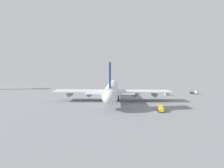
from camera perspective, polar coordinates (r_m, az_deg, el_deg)
ground_plane at (r=113.00m, az=-0.00°, el=-4.51°), size 291.45×291.45×0.00m
cargo_airplane at (r=111.87m, az=-0.01°, el=-1.45°), size 72.86×62.28×19.81m
fuel_truck at (r=145.68m, az=6.27°, el=-2.15°), size 3.91×5.47×2.50m
pushback_tractor at (r=84.14m, az=13.54°, el=-6.75°), size 5.05×2.62×2.50m
baggage_tug at (r=152.04m, az=22.14°, el=-2.21°), size 5.26×5.29×2.21m
cargo_container_fore at (r=137.77m, az=15.20°, el=-2.77°), size 2.82×3.58×1.64m
safety_cone_nose at (r=145.51m, az=-0.36°, el=-2.47°), size 0.45×0.45×0.65m
safety_cone_tail at (r=80.75m, az=-2.06°, el=-7.68°), size 0.56×0.56×0.80m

